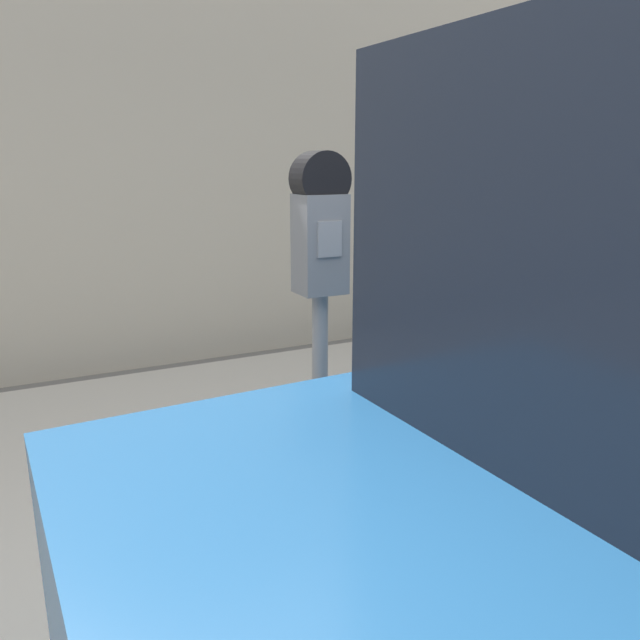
{
  "coord_description": "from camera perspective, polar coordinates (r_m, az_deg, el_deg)",
  "views": [
    {
      "loc": [
        -0.91,
        -1.01,
        1.68
      ],
      "look_at": [
        0.11,
        1.02,
        1.1
      ],
      "focal_mm": 35.0,
      "sensor_mm": 36.0,
      "label": 1
    }
  ],
  "objects": [
    {
      "name": "building_facade",
      "position": [
        5.43,
        -18.17,
        25.99
      ],
      "size": [
        24.0,
        0.3,
        5.67
      ],
      "color": "beige",
      "rests_on": "ground_plane"
    },
    {
      "name": "parking_meter",
      "position": [
        2.31,
        0.0,
        4.33
      ],
      "size": [
        0.2,
        0.16,
        1.59
      ],
      "color": "gray",
      "rests_on": "sidewalk"
    },
    {
      "name": "sidewalk",
      "position": [
        3.71,
        -9.86,
        -11.72
      ],
      "size": [
        24.0,
        2.8,
        0.12
      ],
      "color": "#BCB7AD",
      "rests_on": "ground_plane"
    }
  ]
}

